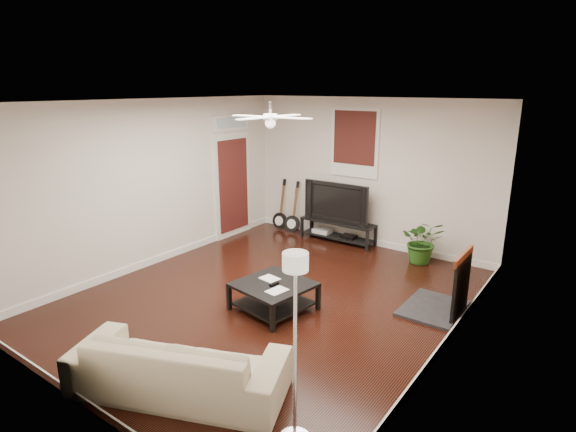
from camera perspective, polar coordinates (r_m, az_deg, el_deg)
room at (r=6.46m, az=-2.08°, el=1.36°), size 5.01×6.01×2.81m
brick_accent at (r=6.29m, az=22.11°, el=-0.19°), size 0.02×2.20×2.80m
fireplace at (r=6.66m, az=18.87°, el=-7.60°), size 0.80×1.10×0.92m
window_back at (r=8.99m, az=8.15°, el=8.85°), size 1.00×0.06×1.30m
door_left at (r=9.46m, az=-6.82°, el=4.94°), size 0.08×1.00×2.50m
tv_stand at (r=9.28m, az=6.11°, el=-1.86°), size 1.52×0.41×0.43m
tv at (r=9.13m, az=6.28°, el=1.80°), size 1.36×0.18×0.79m
coffee_table at (r=6.51m, az=-1.77°, el=-9.82°), size 1.06×1.06×0.39m
sofa at (r=5.01m, az=-13.23°, el=-17.15°), size 2.32×1.59×0.63m
floor_lamp at (r=3.99m, az=0.86°, el=-16.37°), size 0.38×0.38×1.76m
potted_plant at (r=8.41m, az=16.18°, el=-2.98°), size 0.90×0.85×0.79m
guitar_left at (r=9.91m, az=-1.03°, el=1.39°), size 0.35×0.26×1.10m
guitar_right at (r=9.69m, az=0.52°, el=1.05°), size 0.37×0.29×1.10m
ceiling_fan at (r=6.27m, az=-2.19°, el=12.05°), size 1.24×1.24×0.32m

